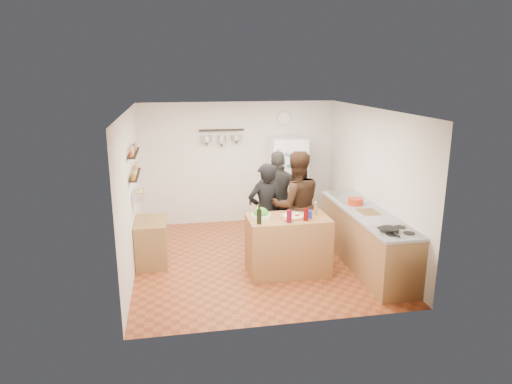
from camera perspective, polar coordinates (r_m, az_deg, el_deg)
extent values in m
plane|color=brown|center=(7.83, 0.13, -8.35)|extent=(4.20, 4.20, 0.00)
plane|color=white|center=(7.22, 0.15, 10.21)|extent=(4.20, 4.20, 0.00)
plane|color=silver|center=(9.45, -2.20, 3.64)|extent=(4.00, 0.00, 4.00)
plane|color=silver|center=(7.34, -15.40, -0.16)|extent=(0.00, 4.20, 4.20)
plane|color=silver|center=(8.03, 14.32, 1.17)|extent=(0.00, 4.20, 4.20)
cube|color=#945A36|center=(7.20, 4.00, -6.61)|extent=(1.25, 0.72, 0.91)
cube|color=#915E35|center=(7.04, 4.74, -3.10)|extent=(0.42, 0.34, 0.02)
cylinder|color=beige|center=(7.04, 4.74, -2.95)|extent=(0.34, 0.34, 0.02)
cylinder|color=white|center=(6.99, 0.62, -3.01)|extent=(0.29, 0.29, 0.06)
cylinder|color=black|center=(6.70, 0.39, -3.10)|extent=(0.07, 0.07, 0.22)
cylinder|color=#54071A|center=(6.78, 4.17, -3.05)|extent=(0.08, 0.08, 0.19)
cylinder|color=#500607|center=(6.89, 6.26, -2.83)|extent=(0.08, 0.08, 0.19)
cylinder|color=olive|center=(7.18, 7.46, -2.17)|extent=(0.05, 0.05, 0.17)
cylinder|color=navy|center=(6.99, 6.70, -2.82)|extent=(0.08, 0.08, 0.13)
imported|color=black|center=(7.58, 1.19, -2.48)|extent=(0.66, 0.48, 1.65)
imported|color=black|center=(7.63, 5.00, -1.69)|extent=(0.90, 0.71, 1.84)
imported|color=#292825|center=(8.03, 2.82, -1.08)|extent=(1.07, 0.52, 1.76)
cube|color=#9E7042|center=(7.65, 13.59, -5.71)|extent=(0.63, 2.63, 0.90)
cube|color=white|center=(6.70, 17.08, -4.76)|extent=(0.60, 0.62, 0.02)
cylinder|color=black|center=(6.65, 16.32, -4.54)|extent=(0.26, 0.26, 0.05)
cube|color=silver|center=(8.26, 11.43, -0.68)|extent=(0.50, 0.80, 0.03)
cube|color=brown|center=(7.47, 13.93, -2.51)|extent=(0.30, 0.40, 0.02)
cylinder|color=#B52F14|center=(7.82, 12.33, -1.15)|extent=(0.26, 0.26, 0.11)
cube|color=white|center=(9.37, 3.90, 1.33)|extent=(0.70, 0.68, 1.80)
cylinder|color=silver|center=(9.48, 3.53, 9.16)|extent=(0.30, 0.03, 0.30)
cube|color=black|center=(7.47, -14.88, 2.10)|extent=(0.12, 1.00, 0.02)
cube|color=black|center=(7.40, -15.05, 4.75)|extent=(0.12, 1.00, 0.02)
cube|color=silver|center=(7.55, -14.47, -0.48)|extent=(0.18, 0.35, 0.14)
cube|color=olive|center=(7.75, -12.93, -6.08)|extent=(0.50, 0.80, 0.73)
cube|color=black|center=(9.20, -4.33, 7.72)|extent=(0.90, 0.04, 0.04)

